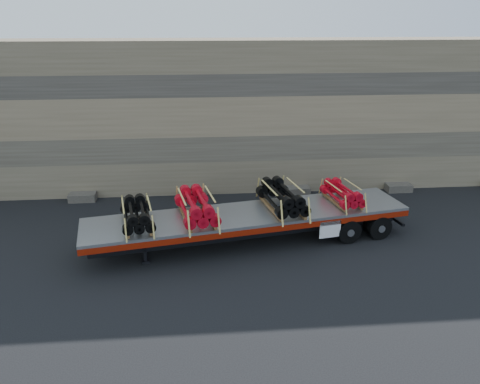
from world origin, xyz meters
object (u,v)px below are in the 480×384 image
object	(u,v)px
bundle_front	(137,215)
trailer	(249,228)
bundle_midrear	(282,198)
bundle_midfront	(196,207)
bundle_rear	(342,194)

from	to	relation	value
bundle_front	trailer	bearing A→B (deg)	0.00
bundle_midrear	trailer	bearing A→B (deg)	180.00
trailer	bundle_midfront	bearing A→B (deg)	-180.00
bundle_rear	bundle_front	bearing A→B (deg)	180.00
trailer	bundle_rear	distance (m)	3.88
bundle_rear	bundle_midrear	bearing A→B (deg)	180.00
bundle_front	bundle_rear	bearing A→B (deg)	-0.00
trailer	bundle_midrear	distance (m)	1.65
bundle_midfront	bundle_front	bearing A→B (deg)	180.00
trailer	bundle_midrear	bearing A→B (deg)	-0.00
trailer	bundle_front	size ratio (longest dim) A/B	5.62
trailer	bundle_midrear	size ratio (longest dim) A/B	4.80
bundle_midrear	bundle_rear	bearing A→B (deg)	-0.00
bundle_front	bundle_rear	world-z (taller)	bundle_front
trailer	bundle_front	bearing A→B (deg)	180.00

